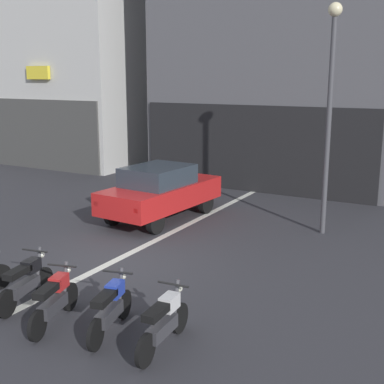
# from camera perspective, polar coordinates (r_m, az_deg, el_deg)

# --- Properties ---
(ground_plane) EXTENTS (120.00, 120.00, 0.00)m
(ground_plane) POSITION_cam_1_polar(r_m,az_deg,el_deg) (12.08, -9.02, -7.80)
(ground_plane) COLOR #333338
(lane_centre_line) EXTENTS (0.20, 18.00, 0.01)m
(lane_centre_line) POSITION_cam_1_polar(r_m,az_deg,el_deg) (16.96, 3.58, -1.62)
(lane_centre_line) COLOR silver
(lane_centre_line) RESTS_ON ground
(building_corner_left) EXTENTS (10.23, 8.94, 11.93)m
(building_corner_left) POSITION_cam_1_polar(r_m,az_deg,el_deg) (28.75, -12.84, 15.94)
(building_corner_left) COLOR silver
(building_corner_left) RESTS_ON ground
(car_red_crossing_near) EXTENTS (2.06, 4.22, 1.64)m
(car_red_crossing_near) POSITION_cam_1_polar(r_m,az_deg,el_deg) (15.27, -3.55, 0.16)
(car_red_crossing_near) COLOR black
(car_red_crossing_near) RESTS_ON ground
(street_lamp) EXTENTS (0.36, 0.36, 6.04)m
(street_lamp) POSITION_cam_1_polar(r_m,az_deg,el_deg) (13.96, 15.19, 10.36)
(street_lamp) COLOR #47474C
(street_lamp) RESTS_ON ground
(motorcycle_black_row_left_mid) EXTENTS (0.55, 1.65, 0.98)m
(motorcycle_black_row_left_mid) POSITION_cam_1_polar(r_m,az_deg,el_deg) (10.21, -18.07, -9.47)
(motorcycle_black_row_left_mid) COLOR black
(motorcycle_black_row_left_mid) RESTS_ON ground
(motorcycle_red_row_centre) EXTENTS (0.62, 1.63, 0.98)m
(motorcycle_red_row_centre) POSITION_cam_1_polar(r_m,az_deg,el_deg) (9.30, -15.13, -11.51)
(motorcycle_red_row_centre) COLOR black
(motorcycle_red_row_centre) RESTS_ON ground
(motorcycle_blue_row_right_mid) EXTENTS (0.59, 1.64, 0.98)m
(motorcycle_blue_row_right_mid) POSITION_cam_1_polar(r_m,az_deg,el_deg) (8.82, -9.07, -12.61)
(motorcycle_blue_row_right_mid) COLOR black
(motorcycle_blue_row_right_mid) RESTS_ON ground
(motorcycle_white_row_rightmost) EXTENTS (0.55, 1.67, 0.98)m
(motorcycle_white_row_rightmost) POSITION_cam_1_polar(r_m,az_deg,el_deg) (8.27, -3.16, -14.25)
(motorcycle_white_row_rightmost) COLOR black
(motorcycle_white_row_rightmost) RESTS_ON ground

